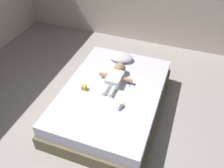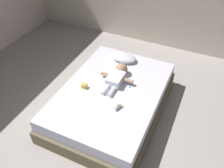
{
  "view_description": "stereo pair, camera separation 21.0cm",
  "coord_description": "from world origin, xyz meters",
  "px_view_note": "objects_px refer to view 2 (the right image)",
  "views": [
    {
      "loc": [
        0.79,
        -1.63,
        2.72
      ],
      "look_at": [
        -0.08,
        0.74,
        0.53
      ],
      "focal_mm": 37.58,
      "sensor_mm": 36.0,
      "label": 1
    },
    {
      "loc": [
        0.99,
        -1.55,
        2.72
      ],
      "look_at": [
        -0.08,
        0.74,
        0.53
      ],
      "focal_mm": 37.58,
      "sensor_mm": 36.0,
      "label": 2
    }
  ],
  "objects_px": {
    "bed": "(112,100)",
    "toothbrush": "(130,83)",
    "baby": "(117,76)",
    "baby_bottle": "(118,107)",
    "toy_block": "(84,86)",
    "pillow": "(124,57)"
  },
  "relations": [
    {
      "from": "pillow",
      "to": "baby_bottle",
      "type": "distance_m",
      "value": 1.12
    },
    {
      "from": "bed",
      "to": "toothbrush",
      "type": "bearing_deg",
      "value": 50.2
    },
    {
      "from": "bed",
      "to": "baby",
      "type": "xyz_separation_m",
      "value": [
        -0.02,
        0.23,
        0.29
      ]
    },
    {
      "from": "toothbrush",
      "to": "toy_block",
      "type": "height_order",
      "value": "toy_block"
    },
    {
      "from": "baby",
      "to": "baby_bottle",
      "type": "xyz_separation_m",
      "value": [
        0.24,
        -0.54,
        -0.04
      ]
    },
    {
      "from": "baby",
      "to": "toothbrush",
      "type": "height_order",
      "value": "baby"
    },
    {
      "from": "baby",
      "to": "baby_bottle",
      "type": "distance_m",
      "value": 0.59
    },
    {
      "from": "toothbrush",
      "to": "toy_block",
      "type": "relative_size",
      "value": 2.44
    },
    {
      "from": "pillow",
      "to": "toy_block",
      "type": "height_order",
      "value": "pillow"
    },
    {
      "from": "baby",
      "to": "toy_block",
      "type": "distance_m",
      "value": 0.52
    },
    {
      "from": "bed",
      "to": "baby",
      "type": "height_order",
      "value": "baby"
    },
    {
      "from": "pillow",
      "to": "toy_block",
      "type": "xyz_separation_m",
      "value": [
        -0.25,
        -0.89,
        -0.02
      ]
    },
    {
      "from": "bed",
      "to": "toothbrush",
      "type": "height_order",
      "value": "toothbrush"
    },
    {
      "from": "bed",
      "to": "baby_bottle",
      "type": "relative_size",
      "value": 16.24
    },
    {
      "from": "toy_block",
      "to": "baby_bottle",
      "type": "relative_size",
      "value": 0.53
    },
    {
      "from": "bed",
      "to": "toy_block",
      "type": "distance_m",
      "value": 0.48
    },
    {
      "from": "baby_bottle",
      "to": "toy_block",
      "type": "bearing_deg",
      "value": 164.02
    },
    {
      "from": "bed",
      "to": "toothbrush",
      "type": "distance_m",
      "value": 0.37
    },
    {
      "from": "baby",
      "to": "toothbrush",
      "type": "xyz_separation_m",
      "value": [
        0.2,
        -0.0,
        -0.07
      ]
    },
    {
      "from": "toothbrush",
      "to": "baby",
      "type": "bearing_deg",
      "value": 179.71
    },
    {
      "from": "bed",
      "to": "baby",
      "type": "relative_size",
      "value": 3.14
    },
    {
      "from": "toothbrush",
      "to": "baby_bottle",
      "type": "relative_size",
      "value": 1.3
    }
  ]
}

